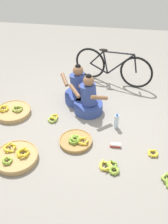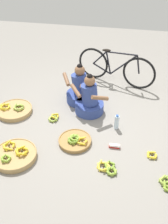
{
  "view_description": "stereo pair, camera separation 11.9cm",
  "coord_description": "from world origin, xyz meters",
  "px_view_note": "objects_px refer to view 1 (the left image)",
  "views": [
    {
      "loc": [
        0.5,
        -3.37,
        2.76
      ],
      "look_at": [
        0.0,
        -0.2,
        0.35
      ],
      "focal_mm": 40.27,
      "sensor_mm": 36.0,
      "label": 1
    },
    {
      "loc": [
        0.62,
        -3.35,
        2.76
      ],
      "look_at": [
        0.0,
        -0.2,
        0.35
      ],
      "focal_mm": 40.27,
      "sensor_mm": 36.0,
      "label": 2
    }
  ],
  "objects_px": {
    "vendor_woman_behind": "(78,90)",
    "packet_carton_stack": "(115,145)",
    "banana_basket_back_right": "(76,141)",
    "banana_basket_front_left": "(13,111)",
    "loose_bananas_near_bicycle": "(110,167)",
    "loose_bananas_back_center": "(153,153)",
    "loose_bananas_near_vendor": "(53,118)",
    "vendor_woman_front": "(89,100)",
    "banana_basket_mid_left": "(16,157)",
    "water_bottle": "(116,121)",
    "bicycle_leaning": "(112,67)"
  },
  "relations": [
    {
      "from": "loose_bananas_near_bicycle",
      "to": "loose_bananas_back_center",
      "type": "distance_m",
      "value": 0.71
    },
    {
      "from": "loose_bananas_near_bicycle",
      "to": "vendor_woman_behind",
      "type": "bearing_deg",
      "value": 114.76
    },
    {
      "from": "bicycle_leaning",
      "to": "banana_basket_front_left",
      "type": "height_order",
      "value": "bicycle_leaning"
    },
    {
      "from": "loose_bananas_back_center",
      "to": "packet_carton_stack",
      "type": "bearing_deg",
      "value": 171.97
    },
    {
      "from": "banana_basket_back_right",
      "to": "packet_carton_stack",
      "type": "distance_m",
      "value": 0.62
    },
    {
      "from": "loose_bananas_back_center",
      "to": "loose_bananas_near_vendor",
      "type": "xyz_separation_m",
      "value": [
        -1.68,
        0.58,
        -0.0
      ]
    },
    {
      "from": "vendor_woman_front",
      "to": "water_bottle",
      "type": "bearing_deg",
      "value": -35.8
    },
    {
      "from": "vendor_woman_front",
      "to": "loose_bananas_near_bicycle",
      "type": "bearing_deg",
      "value": -69.04
    },
    {
      "from": "banana_basket_mid_left",
      "to": "banana_basket_front_left",
      "type": "relative_size",
      "value": 1.01
    },
    {
      "from": "bicycle_leaning",
      "to": "banana_basket_back_right",
      "type": "distance_m",
      "value": 2.06
    },
    {
      "from": "bicycle_leaning",
      "to": "banana_basket_front_left",
      "type": "relative_size",
      "value": 2.58
    },
    {
      "from": "bicycle_leaning",
      "to": "packet_carton_stack",
      "type": "xyz_separation_m",
      "value": [
        0.2,
        -1.98,
        -0.33
      ]
    },
    {
      "from": "banana_basket_front_left",
      "to": "loose_bananas_near_bicycle",
      "type": "height_order",
      "value": "banana_basket_front_left"
    },
    {
      "from": "vendor_woman_front",
      "to": "banana_basket_mid_left",
      "type": "xyz_separation_m",
      "value": [
        -0.87,
        -1.33,
        -0.19
      ]
    },
    {
      "from": "loose_bananas_near_bicycle",
      "to": "banana_basket_front_left",
      "type": "bearing_deg",
      "value": 151.15
    },
    {
      "from": "loose_bananas_back_center",
      "to": "loose_bananas_near_bicycle",
      "type": "bearing_deg",
      "value": -148.87
    },
    {
      "from": "loose_bananas_near_bicycle",
      "to": "packet_carton_stack",
      "type": "distance_m",
      "value": 0.45
    },
    {
      "from": "banana_basket_front_left",
      "to": "packet_carton_stack",
      "type": "relative_size",
      "value": 3.8
    },
    {
      "from": "bicycle_leaning",
      "to": "water_bottle",
      "type": "bearing_deg",
      "value": -83.02
    },
    {
      "from": "bicycle_leaning",
      "to": "banana_basket_mid_left",
      "type": "xyz_separation_m",
      "value": [
        -1.21,
        -2.46,
        -0.31
      ]
    },
    {
      "from": "banana_basket_front_left",
      "to": "vendor_woman_front",
      "type": "bearing_deg",
      "value": 11.82
    },
    {
      "from": "loose_bananas_near_bicycle",
      "to": "water_bottle",
      "type": "distance_m",
      "value": 0.92
    },
    {
      "from": "bicycle_leaning",
      "to": "loose_bananas_back_center",
      "type": "distance_m",
      "value": 2.22
    },
    {
      "from": "vendor_woman_behind",
      "to": "water_bottle",
      "type": "relative_size",
      "value": 2.85
    },
    {
      "from": "banana_basket_mid_left",
      "to": "water_bottle",
      "type": "bearing_deg",
      "value": 34.08
    },
    {
      "from": "vendor_woman_front",
      "to": "banana_basket_front_left",
      "type": "relative_size",
      "value": 1.2
    },
    {
      "from": "banana_basket_back_right",
      "to": "loose_bananas_near_bicycle",
      "type": "relative_size",
      "value": 1.64
    },
    {
      "from": "loose_bananas_back_center",
      "to": "packet_carton_stack",
      "type": "height_order",
      "value": "loose_bananas_back_center"
    },
    {
      "from": "vendor_woman_behind",
      "to": "bicycle_leaning",
      "type": "bearing_deg",
      "value": 55.36
    },
    {
      "from": "water_bottle",
      "to": "packet_carton_stack",
      "type": "bearing_deg",
      "value": -88.14
    },
    {
      "from": "bicycle_leaning",
      "to": "loose_bananas_near_vendor",
      "type": "bearing_deg",
      "value": -121.77
    },
    {
      "from": "bicycle_leaning",
      "to": "water_bottle",
      "type": "distance_m",
      "value": 1.55
    },
    {
      "from": "vendor_woman_behind",
      "to": "bicycle_leaning",
      "type": "relative_size",
      "value": 0.48
    },
    {
      "from": "loose_bananas_near_bicycle",
      "to": "bicycle_leaning",
      "type": "bearing_deg",
      "value": 93.65
    },
    {
      "from": "banana_basket_back_right",
      "to": "loose_bananas_near_bicycle",
      "type": "distance_m",
      "value": 0.72
    },
    {
      "from": "banana_basket_mid_left",
      "to": "banana_basket_front_left",
      "type": "height_order",
      "value": "banana_basket_mid_left"
    },
    {
      "from": "packet_carton_stack",
      "to": "banana_basket_front_left",
      "type": "bearing_deg",
      "value": 163.36
    },
    {
      "from": "vendor_woman_front",
      "to": "banana_basket_back_right",
      "type": "bearing_deg",
      "value": -95.3
    },
    {
      "from": "loose_bananas_near_bicycle",
      "to": "packet_carton_stack",
      "type": "height_order",
      "value": "loose_bananas_near_bicycle"
    },
    {
      "from": "banana_basket_front_left",
      "to": "loose_bananas_near_vendor",
      "type": "height_order",
      "value": "banana_basket_front_left"
    },
    {
      "from": "loose_bananas_near_bicycle",
      "to": "loose_bananas_near_vendor",
      "type": "xyz_separation_m",
      "value": [
        -1.07,
        0.95,
        -0.0
      ]
    },
    {
      "from": "vendor_woman_behind",
      "to": "loose_bananas_near_bicycle",
      "type": "relative_size",
      "value": 2.48
    },
    {
      "from": "vendor_woman_behind",
      "to": "packet_carton_stack",
      "type": "height_order",
      "value": "vendor_woman_behind"
    },
    {
      "from": "banana_basket_front_left",
      "to": "banana_basket_mid_left",
      "type": "bearing_deg",
      "value": -66.03
    },
    {
      "from": "vendor_woman_front",
      "to": "bicycle_leaning",
      "type": "relative_size",
      "value": 0.46
    },
    {
      "from": "loose_bananas_back_center",
      "to": "loose_bananas_near_vendor",
      "type": "height_order",
      "value": "loose_bananas_near_vendor"
    },
    {
      "from": "vendor_woman_behind",
      "to": "banana_basket_front_left",
      "type": "distance_m",
      "value": 1.26
    },
    {
      "from": "packet_carton_stack",
      "to": "loose_bananas_near_vendor",
      "type": "bearing_deg",
      "value": 155.93
    },
    {
      "from": "vendor_woman_front",
      "to": "banana_basket_mid_left",
      "type": "relative_size",
      "value": 1.19
    },
    {
      "from": "loose_bananas_back_center",
      "to": "vendor_woman_behind",
      "type": "bearing_deg",
      "value": 137.72
    }
  ]
}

